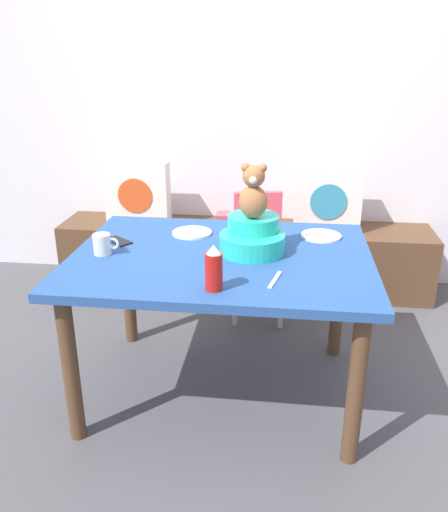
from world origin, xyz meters
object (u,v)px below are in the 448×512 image
object	(u,v)px
infant_seat_teal	(253,236)
dinner_plate_near	(321,236)
book_stack	(231,220)
pillow_floral_right	(328,199)
pillow_floral_left	(138,193)
teddy_bear	(253,193)
cell_phone	(118,241)
dining_table	(221,272)
highchair	(261,240)
ketchup_bottle	(214,269)
dinner_plate_far	(192,233)
coffee_mug	(103,244)

from	to	relation	value
infant_seat_teal	dinner_plate_near	distance (m)	0.41
book_stack	pillow_floral_right	bearing A→B (deg)	-1.83
pillow_floral_left	teddy_bear	world-z (taller)	teddy_bear
cell_phone	dinner_plate_near	bearing A→B (deg)	-40.69
pillow_floral_left	pillow_floral_right	size ratio (longest dim) A/B	1.00
pillow_floral_left	dining_table	size ratio (longest dim) A/B	0.32
highchair	teddy_bear	world-z (taller)	teddy_bear
dining_table	ketchup_bottle	size ratio (longest dim) A/B	7.38
infant_seat_teal	dinner_plate_far	bearing A→B (deg)	147.53
dining_table	cell_phone	xyz separation A→B (m)	(-0.52, 0.10, 0.10)
infant_seat_teal	dinner_plate_near	xyz separation A→B (m)	(0.33, 0.24, -0.07)
dinner_plate_near	coffee_mug	bearing A→B (deg)	-160.40
infant_seat_teal	cell_phone	world-z (taller)	infant_seat_teal
highchair	dinner_plate_near	xyz separation A→B (m)	(0.33, -0.53, 0.22)
coffee_mug	dinner_plate_far	world-z (taller)	coffee_mug
dinner_plate_far	cell_phone	distance (m)	0.37
pillow_floral_right	dinner_plate_far	bearing A→B (deg)	-127.30
pillow_floral_left	ketchup_bottle	world-z (taller)	ketchup_bottle
pillow_floral_right	infant_seat_teal	size ratio (longest dim) A/B	1.33
pillow_floral_left	infant_seat_teal	distance (m)	1.48
coffee_mug	dinner_plate_far	xyz separation A→B (m)	(0.35, 0.33, -0.04)
book_stack	teddy_bear	bearing A→B (deg)	-79.18
teddy_bear	ketchup_bottle	distance (m)	0.49
teddy_bear	cell_phone	world-z (taller)	teddy_bear
pillow_floral_left	dinner_plate_near	world-z (taller)	pillow_floral_left
book_stack	ketchup_bottle	size ratio (longest dim) A/B	1.08
pillow_floral_right	book_stack	bearing A→B (deg)	178.17
coffee_mug	dinner_plate_near	distance (m)	1.06
infant_seat_teal	cell_phone	size ratio (longest dim) A/B	2.29
pillow_floral_right	ketchup_bottle	bearing A→B (deg)	-108.59
dinner_plate_near	infant_seat_teal	bearing A→B (deg)	-144.34
pillow_floral_left	highchair	xyz separation A→B (m)	(0.89, -0.42, -0.16)
pillow_floral_right	coffee_mug	bearing A→B (deg)	-130.12
book_stack	dining_table	size ratio (longest dim) A/B	0.15
book_stack	cell_phone	size ratio (longest dim) A/B	1.39
highchair	cell_phone	xyz separation A→B (m)	(-0.66, -0.73, 0.22)
highchair	dinner_plate_far	xyz separation A→B (m)	(-0.32, -0.56, 0.22)
teddy_bear	dinner_plate_far	size ratio (longest dim) A/B	1.25
dinner_plate_near	dinner_plate_far	world-z (taller)	same
pillow_floral_right	highchair	bearing A→B (deg)	-135.54
book_stack	dining_table	xyz separation A→B (m)	(0.09, -1.26, 0.14)
coffee_mug	cell_phone	size ratio (longest dim) A/B	0.83
teddy_bear	coffee_mug	bearing A→B (deg)	-169.84
pillow_floral_left	dinner_plate_far	distance (m)	1.13
infant_seat_teal	pillow_floral_right	bearing A→B (deg)	70.21
pillow_floral_left	book_stack	bearing A→B (deg)	1.83
pillow_floral_left	cell_phone	bearing A→B (deg)	-78.69
pillow_floral_right	dinner_plate_far	world-z (taller)	pillow_floral_right
pillow_floral_left	dining_table	distance (m)	1.45
cell_phone	ketchup_bottle	bearing A→B (deg)	-93.51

